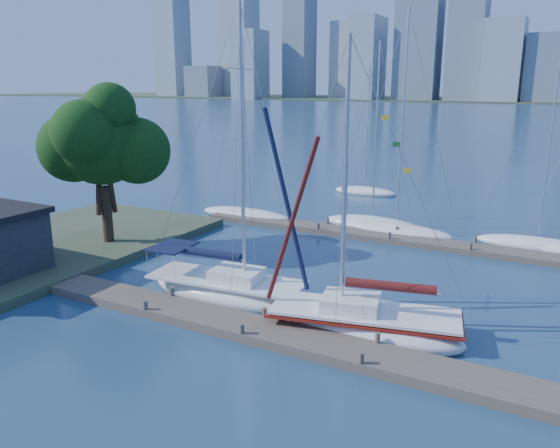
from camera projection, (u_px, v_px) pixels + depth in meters
The scene contains 13 objects.
ground at pixel (254, 334), 22.54m from camera, with size 700.00×700.00×0.00m, color navy.
near_dock at pixel (254, 329), 22.49m from camera, with size 26.00×2.00×0.40m, color brown.
far_dock at pixel (408, 240), 35.20m from camera, with size 30.00×1.80×0.36m, color brown.
shore at pixel (38, 250), 32.85m from camera, with size 12.00×22.00×0.50m, color #38472D.
far_shore at pixel (559, 101), 294.99m from camera, with size 800.00×100.00×1.50m, color #38472D.
tree at pixel (101, 139), 32.28m from camera, with size 7.45×6.81×10.08m.
sailboat_navy at pixel (226, 276), 26.05m from camera, with size 8.47×3.47×13.94m.
sailboat_maroon at pixel (364, 310), 22.47m from camera, with size 8.68×4.43×12.40m.
bg_boat_0 at pixel (246, 214), 41.84m from camera, with size 7.98×4.01×13.54m.
bg_boat_1 at pixel (372, 223), 39.00m from camera, with size 7.34×4.70×13.08m.
bg_boat_2 at pixel (397, 231), 37.08m from camera, with size 7.75×2.65×14.99m.
bg_boat_3 at pixel (538, 244), 34.09m from camera, with size 7.44×2.36×12.43m.
bg_boat_6 at pixel (365, 191), 50.67m from camera, with size 6.11×3.11×11.71m.
Camera 1 is at (10.78, -17.66, 10.08)m, focal length 35.00 mm.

